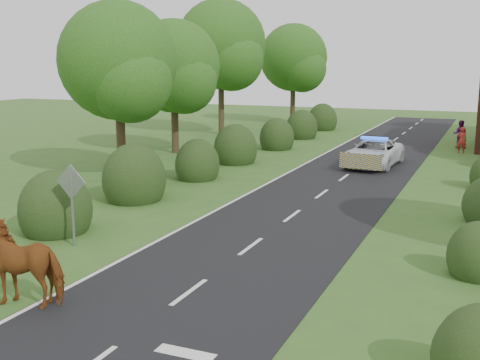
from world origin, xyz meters
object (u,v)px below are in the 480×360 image
at_px(cow, 30,268).
at_px(police_van, 374,153).
at_px(pedestrian_purple, 460,134).
at_px(pedestrian_red, 462,140).
at_px(road_sign, 72,193).

relative_size(cow, police_van, 0.43).
height_order(cow, pedestrian_purple, pedestrian_purple).
relative_size(pedestrian_red, pedestrian_purple, 0.90).
height_order(cow, pedestrian_red, pedestrian_red).
height_order(road_sign, cow, road_sign).
height_order(road_sign, pedestrian_purple, road_sign).
distance_m(road_sign, cow, 4.35).
distance_m(road_sign, pedestrian_red, 26.48).
height_order(road_sign, pedestrian_red, road_sign).
bearing_deg(cow, police_van, 155.85).
xyz_separation_m(cow, pedestrian_red, (7.91, 28.47, 0.01)).
bearing_deg(cow, pedestrian_purple, 151.95).
bearing_deg(police_van, road_sign, -103.84).
height_order(police_van, pedestrian_purple, pedestrian_purple).
xyz_separation_m(police_van, pedestrian_purple, (3.83, 9.22, 0.19)).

